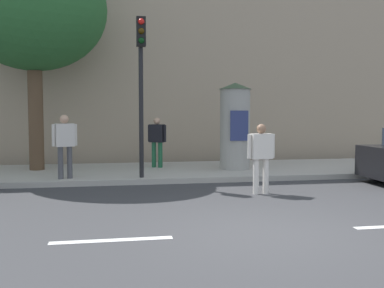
% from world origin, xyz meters
% --- Properties ---
extents(ground_plane, '(80.00, 80.00, 0.00)m').
position_xyz_m(ground_plane, '(0.00, 0.00, 0.00)').
color(ground_plane, '#38383A').
extents(sidewalk_curb, '(36.00, 4.00, 0.15)m').
position_xyz_m(sidewalk_curb, '(0.00, 7.00, 0.07)').
color(sidewalk_curb, '#B2ADA3').
rests_on(sidewalk_curb, ground_plane).
extents(lane_markings, '(25.80, 0.16, 0.01)m').
position_xyz_m(lane_markings, '(-0.00, 0.00, 0.00)').
color(lane_markings, silver).
rests_on(lane_markings, ground_plane).
extents(building_backdrop, '(36.00, 5.00, 10.02)m').
position_xyz_m(building_backdrop, '(0.00, 12.00, 5.01)').
color(building_backdrop, tan).
rests_on(building_backdrop, ground_plane).
extents(traffic_light, '(0.24, 0.45, 4.20)m').
position_xyz_m(traffic_light, '(-1.63, 5.24, 2.99)').
color(traffic_light, black).
rests_on(traffic_light, sidewalk_curb).
extents(poster_column, '(1.01, 1.01, 2.66)m').
position_xyz_m(poster_column, '(1.33, 6.68, 1.50)').
color(poster_column, '#9E9B93').
rests_on(poster_column, sidewalk_curb).
extents(street_tree, '(4.34, 4.34, 6.69)m').
position_xyz_m(street_tree, '(-4.67, 7.53, 4.97)').
color(street_tree, brown).
rests_on(street_tree, sidewalk_curb).
extents(pedestrian_in_red_top, '(0.68, 0.30, 1.62)m').
position_xyz_m(pedestrian_in_red_top, '(1.00, 3.23, 0.96)').
color(pedestrian_in_red_top, silver).
rests_on(pedestrian_in_red_top, ground_plane).
extents(pedestrian_with_bag, '(0.62, 0.38, 1.68)m').
position_xyz_m(pedestrian_with_bag, '(-3.62, 5.47, 1.15)').
color(pedestrian_with_bag, '#4C4C51').
rests_on(pedestrian_with_bag, sidewalk_curb).
extents(pedestrian_in_light_jacket, '(0.55, 0.51, 1.59)m').
position_xyz_m(pedestrian_in_light_jacket, '(-0.99, 7.51, 1.09)').
color(pedestrian_in_light_jacket, '#1E5938').
rests_on(pedestrian_in_light_jacket, sidewalk_curb).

